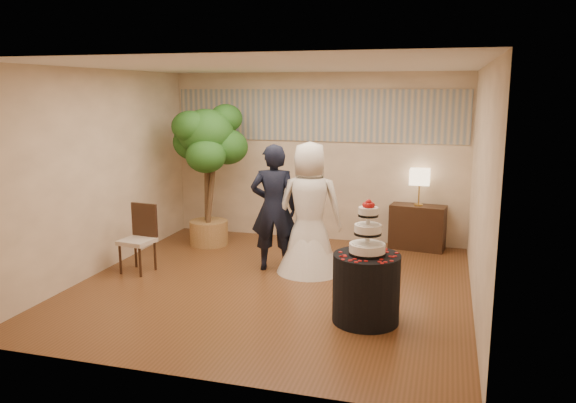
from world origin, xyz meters
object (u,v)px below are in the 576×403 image
(console, at_px, (417,227))
(cake_table, at_px, (366,288))
(groom, at_px, (274,208))
(side_chair, at_px, (137,239))
(table_lamp, at_px, (419,187))
(wedding_cake, at_px, (368,227))
(ficus_tree, at_px, (207,174))
(bride, at_px, (310,208))

(console, bearing_deg, cake_table, -89.27)
(groom, xyz_separation_m, side_chair, (-1.80, -0.64, -0.42))
(groom, height_order, table_lamp, groom)
(wedding_cake, xyz_separation_m, ficus_tree, (-2.94, 2.43, 0.10))
(bride, relative_size, wedding_cake, 3.02)
(wedding_cake, xyz_separation_m, side_chair, (-3.32, 0.84, -0.60))
(bride, relative_size, table_lamp, 3.16)
(wedding_cake, bearing_deg, side_chair, 165.85)
(table_lamp, relative_size, ficus_tree, 0.25)
(bride, height_order, wedding_cake, bride)
(bride, distance_m, side_chair, 2.44)
(groom, bearing_deg, ficus_tree, -45.48)
(wedding_cake, bearing_deg, cake_table, 0.00)
(wedding_cake, height_order, table_lamp, wedding_cake)
(ficus_tree, bearing_deg, side_chair, -103.23)
(groom, height_order, bride, bride)
(wedding_cake, relative_size, console, 0.71)
(bride, bearing_deg, table_lamp, -139.84)
(console, relative_size, side_chair, 0.90)
(groom, relative_size, table_lamp, 3.09)
(groom, xyz_separation_m, console, (1.90, 1.63, -0.54))
(wedding_cake, bearing_deg, groom, 135.75)
(console, bearing_deg, bride, -123.38)
(ficus_tree, bearing_deg, cake_table, -39.56)
(groom, relative_size, side_chair, 1.89)
(cake_table, height_order, side_chair, side_chair)
(console, relative_size, table_lamp, 1.48)
(bride, xyz_separation_m, cake_table, (1.01, -1.51, -0.53))
(bride, height_order, ficus_tree, ficus_tree)
(bride, height_order, table_lamp, bride)
(bride, bearing_deg, groom, -4.80)
(groom, xyz_separation_m, cake_table, (1.52, -1.48, -0.51))
(groom, distance_m, table_lamp, 2.51)
(cake_table, bearing_deg, groom, 135.75)
(groom, bearing_deg, console, -151.00)
(cake_table, xyz_separation_m, ficus_tree, (-2.94, 2.43, 0.79))
(groom, bearing_deg, bride, 172.26)
(side_chair, bearing_deg, bride, 23.55)
(side_chair, bearing_deg, cake_table, -6.99)
(console, xyz_separation_m, side_chair, (-3.70, -2.28, 0.12))
(cake_table, height_order, console, cake_table)
(cake_table, xyz_separation_m, table_lamp, (0.38, 3.11, 0.62))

